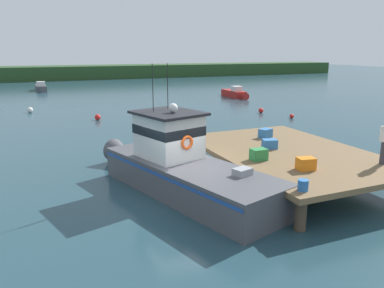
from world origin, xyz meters
The scene contains 15 objects.
ground_plane centered at (0.00, 0.00, 0.00)m, with size 200.00×200.00×0.00m, color #23424C.
dock centered at (4.80, 0.00, 1.07)m, with size 6.00×9.00×1.20m.
main_fishing_boat centered at (0.04, 0.43, 1.01)m, with size 4.74×9.91×4.80m.
crate_stack_near_edge centered at (5.27, 2.44, 1.41)m, with size 0.60×0.44×0.43m, color #3370B2.
crate_single_by_cleat centered at (2.87, -0.70, 1.42)m, with size 0.60×0.44×0.44m, color #2D8442.
crate_single_far centered at (4.27, 0.62, 1.40)m, with size 0.60×0.44×0.39m, color #3370B2.
crate_stack_mid_dock centered at (3.74, -2.37, 1.42)m, with size 0.60×0.44×0.44m, color orange.
bait_bucket centered at (2.32, -3.97, 1.37)m, with size 0.32×0.32×0.34m, color #2866B2.
moored_boat_outer_mooring centered at (16.64, 25.54, 0.44)m, with size 1.44×5.10×1.29m.
moored_boat_far_right centered at (-3.71, 41.63, 0.43)m, with size 1.37×4.94×1.25m.
mooring_buoy_inshore centered at (-0.37, 16.90, 0.23)m, with size 0.46×0.46×0.46m, color red.
mooring_buoy_spare_mooring centered at (13.98, 11.66, 0.18)m, with size 0.35×0.35×0.35m, color red.
mooring_buoy_outer centered at (13.19, 14.86, 0.22)m, with size 0.43×0.43×0.43m, color red.
mooring_buoy_channel_marker centered at (-5.18, 22.78, 0.24)m, with size 0.48×0.48×0.48m, color silver.
far_shoreline centered at (0.00, 62.00, 1.20)m, with size 120.00×8.00×2.40m, color #284723.
Camera 1 is at (-4.88, -12.42, 5.30)m, focal length 35.21 mm.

